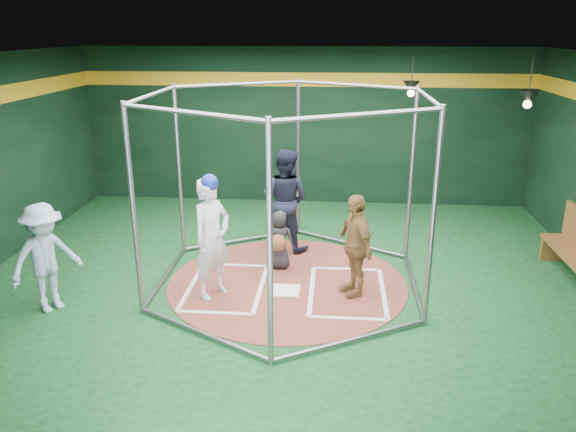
{
  "coord_description": "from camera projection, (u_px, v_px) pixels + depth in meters",
  "views": [
    {
      "loc": [
        0.71,
        -8.14,
        3.88
      ],
      "look_at": [
        0.0,
        0.1,
        1.1
      ],
      "focal_mm": 35.0,
      "sensor_mm": 36.0,
      "label": 1
    }
  ],
  "objects": [
    {
      "name": "room_shell",
      "position": [
        287.0,
        177.0,
        8.43
      ],
      "size": [
        10.1,
        9.1,
        3.53
      ],
      "color": "#0C3615",
      "rests_on": "ground"
    },
    {
      "name": "clay_disc",
      "position": [
        287.0,
        283.0,
        8.98
      ],
      "size": [
        3.8,
        3.8,
        0.01
      ],
      "primitive_type": "cylinder",
      "color": "brown",
      "rests_on": "ground"
    },
    {
      "name": "home_plate",
      "position": [
        286.0,
        290.0,
        8.69
      ],
      "size": [
        0.43,
        0.43,
        0.01
      ],
      "primitive_type": "cube",
      "color": "white",
      "rests_on": "clay_disc"
    },
    {
      "name": "batter_box_left",
      "position": [
        226.0,
        287.0,
        8.82
      ],
      "size": [
        1.17,
        1.77,
        0.01
      ],
      "color": "white",
      "rests_on": "clay_disc"
    },
    {
      "name": "batter_box_right",
      "position": [
        347.0,
        291.0,
        8.66
      ],
      "size": [
        1.17,
        1.77,
        0.01
      ],
      "color": "white",
      "rests_on": "clay_disc"
    },
    {
      "name": "batting_cage",
      "position": [
        287.0,
        193.0,
        8.5
      ],
      "size": [
        4.05,
        4.67,
        3.0
      ],
      "color": "gray",
      "rests_on": "ground"
    },
    {
      "name": "pendant_lamp_near",
      "position": [
        411.0,
        87.0,
        11.33
      ],
      "size": [
        0.34,
        0.34,
        0.9
      ],
      "color": "black",
      "rests_on": "room_shell"
    },
    {
      "name": "pendant_lamp_far",
      "position": [
        528.0,
        97.0,
        9.67
      ],
      "size": [
        0.34,
        0.34,
        0.9
      ],
      "color": "black",
      "rests_on": "room_shell"
    },
    {
      "name": "batter_figure",
      "position": [
        212.0,
        237.0,
        8.27
      ],
      "size": [
        0.74,
        0.8,
        1.9
      ],
      "color": "silver",
      "rests_on": "clay_disc"
    },
    {
      "name": "visitor_leopard",
      "position": [
        355.0,
        245.0,
        8.37
      ],
      "size": [
        0.73,
        1.0,
        1.58
      ],
      "primitive_type": "imported",
      "rotation": [
        0.0,
        0.0,
        -1.14
      ],
      "color": "tan",
      "rests_on": "clay_disc"
    },
    {
      "name": "catcher_figure",
      "position": [
        279.0,
        240.0,
        9.36
      ],
      "size": [
        0.54,
        0.59,
        1.0
      ],
      "color": "black",
      "rests_on": "clay_disc"
    },
    {
      "name": "umpire",
      "position": [
        285.0,
        200.0,
        10.09
      ],
      "size": [
        1.1,
        0.99,
        1.86
      ],
      "primitive_type": "imported",
      "rotation": [
        0.0,
        0.0,
        2.77
      ],
      "color": "black",
      "rests_on": "clay_disc"
    },
    {
      "name": "bystander_blue",
      "position": [
        46.0,
        258.0,
        7.9
      ],
      "size": [
        1.09,
        1.18,
        1.6
      ],
      "primitive_type": "imported",
      "rotation": [
        0.0,
        0.0,
        0.94
      ],
      "color": "#A0B7D4",
      "rests_on": "ground"
    }
  ]
}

